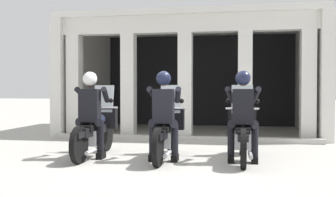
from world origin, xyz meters
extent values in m
plane|color=#A8A59E|center=(0.00, 3.00, 0.00)|extent=(80.00, 80.00, 0.00)
cube|color=black|center=(-0.03, 6.79, 1.58)|extent=(7.02, 0.24, 3.15)
cube|color=silver|center=(-0.03, 2.89, 2.93)|extent=(7.02, 0.36, 0.44)
cube|color=silver|center=(-0.03, 4.77, 3.23)|extent=(7.02, 4.46, 0.16)
cube|color=silver|center=(-3.44, 4.77, 1.58)|extent=(0.30, 4.46, 3.15)
cube|color=silver|center=(3.38, 4.77, 1.58)|extent=(0.30, 4.46, 3.15)
cube|color=silver|center=(-3.04, 2.89, 1.36)|extent=(0.35, 0.36, 2.71)
cube|color=silver|center=(-1.54, 2.89, 1.36)|extent=(0.35, 0.36, 2.71)
cube|color=silver|center=(-0.03, 2.89, 1.36)|extent=(0.35, 0.36, 2.71)
cube|color=silver|center=(1.47, 2.89, 1.36)|extent=(0.35, 0.36, 2.71)
cube|color=silver|center=(2.98, 2.89, 1.36)|extent=(0.35, 0.36, 2.71)
cube|color=#B7B5AD|center=(-0.03, 2.39, 0.06)|extent=(6.62, 0.24, 0.12)
cylinder|color=black|center=(-1.37, 0.57, 0.32)|extent=(0.09, 0.64, 0.64)
cylinder|color=black|center=(-1.37, -0.83, 0.32)|extent=(0.09, 0.64, 0.64)
cube|color=black|center=(-1.37, 0.57, 0.53)|extent=(0.14, 0.44, 0.08)
cube|color=silver|center=(-1.37, -0.18, 0.37)|extent=(0.28, 0.44, 0.28)
cube|color=black|center=(-1.37, -0.13, 0.50)|extent=(0.18, 1.24, 0.16)
ellipsoid|color=#1E2338|center=(-1.37, 0.09, 0.68)|extent=(0.26, 0.48, 0.22)
cube|color=black|center=(-1.37, -0.31, 0.57)|extent=(0.24, 0.52, 0.10)
cube|color=black|center=(-1.37, -0.77, 0.50)|extent=(0.16, 0.48, 0.10)
cylinder|color=silver|center=(-1.37, 0.51, 0.56)|extent=(0.05, 0.24, 0.53)
cube|color=black|center=(-1.37, 0.45, 0.70)|extent=(0.52, 0.16, 0.44)
sphere|color=silver|center=(-1.37, 0.55, 0.72)|extent=(0.18, 0.18, 0.18)
cube|color=silver|center=(-1.37, 0.43, 1.07)|extent=(0.40, 0.14, 0.54)
cylinder|color=silver|center=(-1.37, 0.35, 0.90)|extent=(0.62, 0.04, 0.04)
cylinder|color=silver|center=(-1.25, -0.53, 0.18)|extent=(0.07, 0.55, 0.07)
cube|color=black|center=(-1.37, -0.33, 0.97)|extent=(0.36, 0.22, 0.60)
cube|color=black|center=(-1.37, -0.21, 0.99)|extent=(0.05, 0.02, 0.32)
sphere|color=#936B51|center=(-1.37, -0.31, 1.43)|extent=(0.21, 0.21, 0.21)
sphere|color=silver|center=(-1.37, -0.31, 1.46)|extent=(0.26, 0.26, 0.26)
cylinder|color=black|center=(-1.23, -0.31, 0.66)|extent=(0.26, 0.29, 0.17)
cylinder|color=black|center=(-1.17, -0.31, 0.39)|extent=(0.12, 0.12, 0.53)
cube|color=black|center=(-1.17, -0.30, 0.06)|extent=(0.11, 0.26, 0.12)
cylinder|color=black|center=(-1.51, -0.31, 0.66)|extent=(0.26, 0.29, 0.17)
cylinder|color=black|center=(-1.57, -0.31, 0.39)|extent=(0.12, 0.12, 0.53)
cube|color=black|center=(-1.57, -0.30, 0.06)|extent=(0.11, 0.26, 0.12)
cylinder|color=black|center=(-1.15, -0.10, 1.16)|extent=(0.19, 0.48, 0.31)
sphere|color=black|center=(-1.11, 0.11, 1.05)|extent=(0.09, 0.09, 0.09)
cylinder|color=black|center=(-1.59, -0.10, 1.16)|extent=(0.19, 0.48, 0.31)
sphere|color=black|center=(-1.63, 0.11, 1.05)|extent=(0.09, 0.09, 0.09)
cylinder|color=black|center=(0.00, 0.54, 0.32)|extent=(0.09, 0.64, 0.64)
cylinder|color=black|center=(0.00, -0.86, 0.32)|extent=(0.09, 0.64, 0.64)
cube|color=black|center=(0.00, 0.54, 0.53)|extent=(0.14, 0.44, 0.08)
cube|color=silver|center=(0.00, -0.21, 0.37)|extent=(0.28, 0.44, 0.28)
cube|color=black|center=(0.00, -0.16, 0.50)|extent=(0.18, 1.24, 0.16)
ellipsoid|color=#1E2338|center=(0.00, 0.06, 0.68)|extent=(0.26, 0.48, 0.22)
cube|color=black|center=(0.00, -0.34, 0.57)|extent=(0.24, 0.52, 0.10)
cube|color=black|center=(0.00, -0.80, 0.50)|extent=(0.16, 0.48, 0.10)
cylinder|color=silver|center=(0.00, 0.48, 0.56)|extent=(0.05, 0.24, 0.53)
cube|color=black|center=(0.00, 0.42, 0.70)|extent=(0.52, 0.16, 0.44)
sphere|color=silver|center=(0.00, 0.52, 0.72)|extent=(0.18, 0.18, 0.18)
cube|color=silver|center=(0.00, 0.40, 1.07)|extent=(0.40, 0.14, 0.54)
cylinder|color=silver|center=(0.00, 0.32, 0.90)|extent=(0.62, 0.04, 0.04)
cylinder|color=silver|center=(0.12, -0.56, 0.18)|extent=(0.07, 0.55, 0.07)
cube|color=black|center=(0.00, -0.36, 0.97)|extent=(0.36, 0.22, 0.60)
cube|color=#591414|center=(0.00, -0.24, 0.99)|extent=(0.05, 0.02, 0.32)
sphere|color=tan|center=(0.00, -0.34, 1.43)|extent=(0.21, 0.21, 0.21)
sphere|color=#191E38|center=(0.00, -0.34, 1.46)|extent=(0.26, 0.26, 0.26)
cylinder|color=black|center=(0.14, -0.34, 0.66)|extent=(0.26, 0.29, 0.17)
cylinder|color=black|center=(0.20, -0.34, 0.39)|extent=(0.12, 0.12, 0.53)
cube|color=black|center=(0.20, -0.33, 0.06)|extent=(0.11, 0.26, 0.12)
cylinder|color=black|center=(-0.14, -0.34, 0.66)|extent=(0.26, 0.29, 0.17)
cylinder|color=black|center=(-0.20, -0.34, 0.39)|extent=(0.12, 0.12, 0.53)
cube|color=black|center=(-0.20, -0.33, 0.06)|extent=(0.11, 0.26, 0.12)
cylinder|color=black|center=(0.22, -0.13, 1.16)|extent=(0.19, 0.48, 0.31)
sphere|color=black|center=(0.26, 0.08, 1.05)|extent=(0.09, 0.09, 0.09)
cylinder|color=black|center=(-0.22, -0.13, 1.16)|extent=(0.19, 0.48, 0.31)
sphere|color=black|center=(-0.26, 0.08, 1.05)|extent=(0.09, 0.09, 0.09)
cylinder|color=black|center=(1.37, 0.62, 0.32)|extent=(0.09, 0.64, 0.64)
cylinder|color=black|center=(1.37, -0.78, 0.32)|extent=(0.09, 0.64, 0.64)
cube|color=black|center=(1.37, 0.62, 0.53)|extent=(0.14, 0.44, 0.08)
cube|color=silver|center=(1.37, -0.13, 0.37)|extent=(0.28, 0.44, 0.28)
cube|color=black|center=(1.37, -0.08, 0.50)|extent=(0.18, 1.24, 0.16)
ellipsoid|color=black|center=(1.37, 0.14, 0.68)|extent=(0.26, 0.48, 0.22)
cube|color=black|center=(1.37, -0.26, 0.57)|extent=(0.24, 0.52, 0.10)
cube|color=black|center=(1.37, -0.72, 0.50)|extent=(0.16, 0.48, 0.10)
cylinder|color=silver|center=(1.37, 0.56, 0.56)|extent=(0.05, 0.24, 0.53)
cube|color=black|center=(1.37, 0.50, 0.70)|extent=(0.52, 0.16, 0.44)
sphere|color=silver|center=(1.37, 0.60, 0.72)|extent=(0.18, 0.18, 0.18)
cube|color=silver|center=(1.37, 0.48, 1.07)|extent=(0.40, 0.14, 0.54)
cylinder|color=silver|center=(1.37, 0.40, 0.90)|extent=(0.62, 0.04, 0.04)
cylinder|color=silver|center=(1.49, -0.48, 0.18)|extent=(0.07, 0.55, 0.07)
cube|color=black|center=(1.37, -0.28, 0.97)|extent=(0.36, 0.22, 0.60)
cube|color=#14193F|center=(1.37, -0.16, 0.99)|extent=(0.05, 0.02, 0.32)
sphere|color=#936B51|center=(1.37, -0.26, 1.43)|extent=(0.21, 0.21, 0.21)
sphere|color=#191E38|center=(1.37, -0.26, 1.46)|extent=(0.26, 0.26, 0.26)
cylinder|color=black|center=(1.51, -0.26, 0.66)|extent=(0.26, 0.29, 0.17)
cylinder|color=black|center=(1.57, -0.26, 0.39)|extent=(0.12, 0.12, 0.53)
cube|color=black|center=(1.57, -0.25, 0.06)|extent=(0.11, 0.26, 0.12)
cylinder|color=black|center=(1.23, -0.26, 0.66)|extent=(0.26, 0.29, 0.17)
cylinder|color=black|center=(1.17, -0.26, 0.39)|extent=(0.12, 0.12, 0.53)
cube|color=black|center=(1.17, -0.25, 0.06)|extent=(0.11, 0.26, 0.12)
cylinder|color=black|center=(1.59, -0.05, 1.16)|extent=(0.19, 0.48, 0.31)
sphere|color=black|center=(1.63, 0.16, 1.05)|extent=(0.09, 0.09, 0.09)
cylinder|color=black|center=(1.15, -0.05, 1.16)|extent=(0.19, 0.48, 0.31)
sphere|color=black|center=(1.11, 0.16, 1.05)|extent=(0.09, 0.09, 0.09)
camera|label=1|loc=(1.25, -7.06, 1.26)|focal=41.74mm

